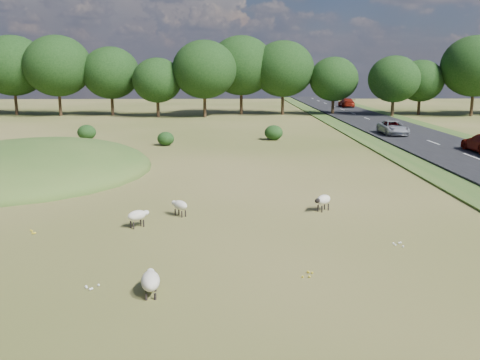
# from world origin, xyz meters

# --- Properties ---
(ground) EXTENTS (160.00, 160.00, 0.00)m
(ground) POSITION_xyz_m (0.00, 20.00, 0.00)
(ground) COLOR #3F5019
(ground) RESTS_ON ground
(mound) EXTENTS (16.00, 20.00, 4.00)m
(mound) POSITION_xyz_m (-12.00, 12.00, 0.00)
(mound) COLOR #33561E
(mound) RESTS_ON ground
(road) EXTENTS (8.00, 150.00, 0.25)m
(road) POSITION_xyz_m (20.00, 30.00, 0.12)
(road) COLOR black
(road) RESTS_ON ground
(treeline) EXTENTS (96.28, 14.66, 11.70)m
(treeline) POSITION_xyz_m (-1.06, 55.44, 6.57)
(treeline) COLOR black
(treeline) RESTS_ON ground
(shrubs) EXTENTS (20.06, 5.88, 1.47)m
(shrubs) POSITION_xyz_m (-3.72, 27.19, 0.70)
(shrubs) COLOR black
(shrubs) RESTS_ON ground
(sheep_0) EXTENTS (1.02, 0.97, 0.77)m
(sheep_0) POSITION_xyz_m (-2.59, -1.29, 0.54)
(sheep_0) COLOR beige
(sheep_0) RESTS_ON ground
(sheep_1) EXTENTS (0.71, 1.34, 0.75)m
(sheep_1) POSITION_xyz_m (-0.99, -8.49, 0.48)
(sheep_1) COLOR beige
(sheep_1) RESTS_ON ground
(sheep_2) EXTENTS (1.04, 1.03, 0.81)m
(sheep_2) POSITION_xyz_m (6.00, 1.26, 0.56)
(sheep_2) COLOR beige
(sheep_2) RESTS_ON ground
(sheep_3) EXTENTS (0.95, 0.99, 0.76)m
(sheep_3) POSITION_xyz_m (-0.91, 0.52, 0.53)
(sheep_3) COLOR beige
(sheep_3) RESTS_ON ground
(car_1) EXTENTS (1.61, 4.00, 1.36)m
(car_1) POSITION_xyz_m (18.10, 30.85, 0.93)
(car_1) COLOR maroon
(car_1) RESTS_ON road
(car_2) EXTENTS (2.28, 4.94, 1.37)m
(car_2) POSITION_xyz_m (18.10, 29.99, 0.94)
(car_2) COLOR #AAACB2
(car_2) RESTS_ON road
(car_3) EXTENTS (2.13, 5.24, 1.52)m
(car_3) POSITION_xyz_m (21.90, 69.72, 1.01)
(car_3) COLOR maroon
(car_3) RESTS_ON road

